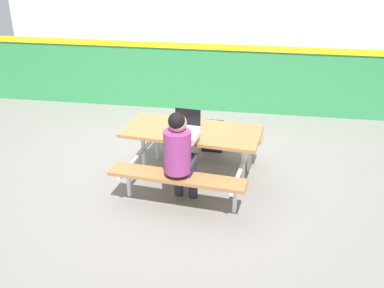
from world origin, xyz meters
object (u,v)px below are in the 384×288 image
at_px(picnic_table_main, 192,142).
at_px(laptop_silver, 186,124).
at_px(student_nearer, 179,152).
at_px(backpack_dark, 213,136).

xyz_separation_m(picnic_table_main, laptop_silver, (-0.08, 0.05, 0.21)).
distance_m(picnic_table_main, student_nearer, 0.57).
distance_m(picnic_table_main, laptop_silver, 0.23).
bearing_deg(picnic_table_main, backpack_dark, 82.29).
relative_size(picnic_table_main, student_nearer, 1.43).
height_order(student_nearer, laptop_silver, student_nearer).
bearing_deg(laptop_silver, picnic_table_main, -30.76).
bearing_deg(picnic_table_main, laptop_silver, 149.24).
xyz_separation_m(student_nearer, laptop_silver, (-0.03, 0.60, 0.08)).
bearing_deg(laptop_silver, backpack_dark, 77.51).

